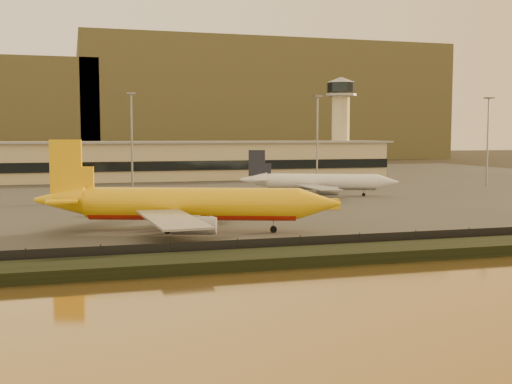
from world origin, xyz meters
TOP-DOWN VIEW (x-y plane):
  - ground at (0.00, 0.00)m, footprint 900.00×900.00m
  - embankment at (0.00, -17.00)m, footprint 320.00×7.00m
  - tarmac at (0.00, 95.00)m, footprint 320.00×220.00m
  - perimeter_fence at (0.00, -13.00)m, footprint 300.00×0.05m
  - terminal_building at (-14.52, 125.55)m, footprint 202.00×25.00m
  - control_tower at (70.00, 131.00)m, footprint 11.20×11.20m
  - apron_light_masts at (15.00, 75.00)m, footprint 152.20×12.20m
  - distant_hills at (-20.74, 340.00)m, footprint 470.00×160.00m
  - dhl_cargo_jet at (-8.30, 9.05)m, footprint 45.74×43.54m
  - white_narrowbody_jet at (32.54, 57.79)m, footprint 36.77×34.71m
  - gse_vehicle_yellow at (23.89, 31.16)m, footprint 4.56×2.22m
  - gse_vehicle_white at (-13.22, 33.38)m, footprint 4.47×2.61m

SIDE VIEW (x-z plane):
  - ground at x=0.00m, z-range 0.00..0.00m
  - tarmac at x=0.00m, z-range 0.00..0.20m
  - embankment at x=0.00m, z-range 0.00..1.40m
  - gse_vehicle_white at x=-13.22m, z-range 0.20..2.09m
  - gse_vehicle_yellow at x=23.89m, z-range 0.20..2.21m
  - perimeter_fence at x=0.00m, z-range 0.20..2.40m
  - white_narrowbody_jet at x=32.54m, z-range -2.02..9.00m
  - dhl_cargo_jet at x=-8.30m, z-range -2.62..11.39m
  - terminal_building at x=-14.52m, z-range -0.05..12.55m
  - apron_light_masts at x=15.00m, z-range 3.00..28.40m
  - control_tower at x=70.00m, z-range 3.91..39.41m
  - distant_hills at x=-20.74m, z-range -3.61..66.39m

